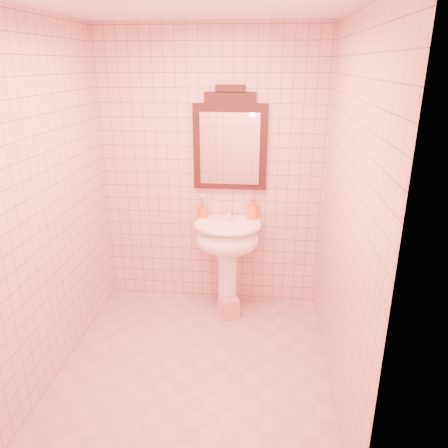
# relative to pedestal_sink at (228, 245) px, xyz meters

# --- Properties ---
(floor) EXTENTS (2.20, 2.20, 0.00)m
(floor) POSITION_rel_pedestal_sink_xyz_m (-0.17, -0.87, -0.66)
(floor) COLOR tan
(floor) RESTS_ON ground
(back_wall) EXTENTS (2.00, 0.02, 2.50)m
(back_wall) POSITION_rel_pedestal_sink_xyz_m (-0.17, 0.23, 0.59)
(back_wall) COLOR #DAA198
(back_wall) RESTS_ON floor
(pedestal_sink) EXTENTS (0.58, 0.58, 0.86)m
(pedestal_sink) POSITION_rel_pedestal_sink_xyz_m (0.00, 0.00, 0.00)
(pedestal_sink) COLOR white
(pedestal_sink) RESTS_ON floor
(faucet) EXTENTS (0.04, 0.16, 0.11)m
(faucet) POSITION_rel_pedestal_sink_xyz_m (0.00, 0.14, 0.26)
(faucet) COLOR white
(faucet) RESTS_ON pedestal_sink
(mirror) EXTENTS (0.64, 0.06, 0.89)m
(mirror) POSITION_rel_pedestal_sink_xyz_m (0.00, 0.20, 0.87)
(mirror) COLOR black
(mirror) RESTS_ON back_wall
(toothbrush_cup) EXTENTS (0.09, 0.09, 0.20)m
(toothbrush_cup) POSITION_rel_pedestal_sink_xyz_m (-0.24, 0.15, 0.26)
(toothbrush_cup) COLOR #DA5A12
(toothbrush_cup) RESTS_ON pedestal_sink
(soap_dispenser) EXTENTS (0.11, 0.12, 0.19)m
(soap_dispenser) POSITION_rel_pedestal_sink_xyz_m (0.21, 0.16, 0.30)
(soap_dispenser) COLOR orange
(soap_dispenser) RESTS_ON pedestal_sink
(towel) EXTENTS (0.18, 0.16, 0.19)m
(towel) POSITION_rel_pedestal_sink_xyz_m (0.04, -0.13, -0.57)
(towel) COLOR tan
(towel) RESTS_ON floor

